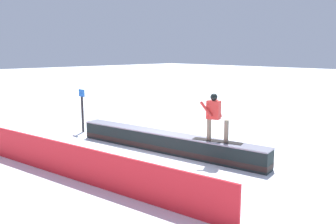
% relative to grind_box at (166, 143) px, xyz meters
% --- Properties ---
extents(ground_plane, '(120.00, 120.00, 0.00)m').
position_rel_grind_box_xyz_m(ground_plane, '(0.00, 0.00, -0.30)').
color(ground_plane, white).
extents(grind_box, '(7.29, 1.91, 0.67)m').
position_rel_grind_box_xyz_m(grind_box, '(0.00, 0.00, 0.00)').
color(grind_box, black).
rests_on(grind_box, ground_plane).
extents(snowboarder, '(1.57, 0.77, 1.47)m').
position_rel_grind_box_xyz_m(snowboarder, '(-1.83, -0.32, 1.16)').
color(snowboarder, black).
rests_on(snowboarder, grind_box).
extents(safety_fence, '(9.69, 1.82, 0.96)m').
position_rel_grind_box_xyz_m(safety_fence, '(0.00, 3.59, 0.18)').
color(safety_fence, red).
rests_on(safety_fence, ground_plane).
extents(trail_marker, '(0.40, 0.10, 1.82)m').
position_rel_grind_box_xyz_m(trail_marker, '(4.53, 0.50, 0.68)').
color(trail_marker, '#262628').
rests_on(trail_marker, ground_plane).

